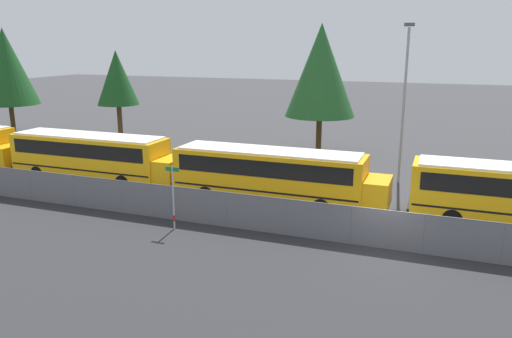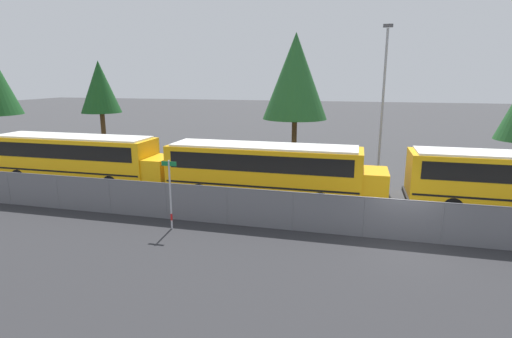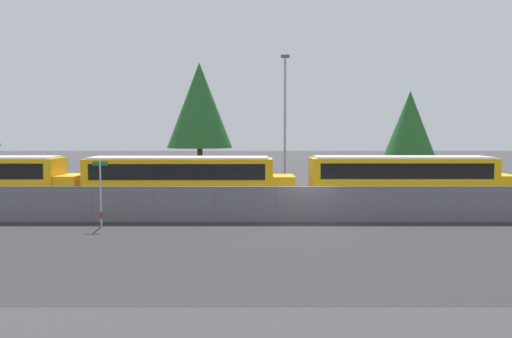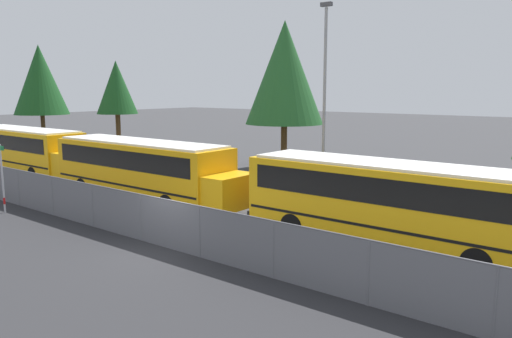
{
  "view_description": "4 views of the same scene",
  "coord_description": "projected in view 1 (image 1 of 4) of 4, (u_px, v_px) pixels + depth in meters",
  "views": [
    {
      "loc": [
        1.85,
        -20.92,
        8.67
      ],
      "look_at": [
        -7.68,
        4.38,
        1.88
      ],
      "focal_mm": 35.0,
      "sensor_mm": 36.0,
      "label": 1
    },
    {
      "loc": [
        -2.02,
        -16.49,
        6.61
      ],
      "look_at": [
        -7.18,
        3.79,
        1.8
      ],
      "focal_mm": 28.0,
      "sensor_mm": 36.0,
      "label": 2
    },
    {
      "loc": [
        -2.53,
        -24.31,
        4.39
      ],
      "look_at": [
        -2.6,
        4.44,
        2.32
      ],
      "focal_mm": 35.0,
      "sensor_mm": 36.0,
      "label": 3
    },
    {
      "loc": [
        12.88,
        -11.43,
        5.56
      ],
      "look_at": [
        -0.16,
        5.15,
        2.19
      ],
      "focal_mm": 35.0,
      "sensor_mm": 36.0,
      "label": 4
    }
  ],
  "objects": [
    {
      "name": "ground_plane",
      "position": [
        385.0,
        249.0,
        21.74
      ],
      "size": [
        200.0,
        200.0,
        0.0
      ],
      "primitive_type": "plane",
      "color": "#38383A"
    },
    {
      "name": "road_strip",
      "position": [
        364.0,
        317.0,
        16.29
      ],
      "size": [
        121.99,
        12.0,
        0.01
      ],
      "color": "#2B2B2D",
      "rests_on": "ground_plane"
    },
    {
      "name": "fence",
      "position": [
        387.0,
        229.0,
        21.51
      ],
      "size": [
        88.06,
        0.07,
        1.78
      ],
      "color": "#9EA0A5",
      "rests_on": "ground_plane"
    },
    {
      "name": "school_bus_1",
      "position": [
        93.0,
        154.0,
        32.12
      ],
      "size": [
        12.01,
        2.6,
        3.04
      ],
      "color": "#EDA80F",
      "rests_on": "ground_plane"
    },
    {
      "name": "school_bus_2",
      "position": [
        273.0,
        172.0,
        27.52
      ],
      "size": [
        12.01,
        2.6,
        3.04
      ],
      "color": "orange",
      "rests_on": "ground_plane"
    },
    {
      "name": "street_sign",
      "position": [
        173.0,
        196.0,
        23.68
      ],
      "size": [
        0.7,
        0.09,
        3.13
      ],
      "color": "#B7B7BC",
      "rests_on": "ground_plane"
    },
    {
      "name": "light_pole",
      "position": [
        404.0,
        99.0,
        30.84
      ],
      "size": [
        0.6,
        0.24,
        9.9
      ],
      "color": "gray",
      "rests_on": "ground_plane"
    },
    {
      "name": "tree_0",
      "position": [
        117.0,
        78.0,
        44.52
      ],
      "size": [
        3.71,
        3.71,
        8.15
      ],
      "color": "#51381E",
      "rests_on": "ground_plane"
    },
    {
      "name": "tree_1",
      "position": [
        6.0,
        67.0,
        47.89
      ],
      "size": [
        5.58,
        5.58,
        10.19
      ],
      "color": "#51381E",
      "rests_on": "ground_plane"
    },
    {
      "name": "tree_3",
      "position": [
        321.0,
        71.0,
        38.29
      ],
      "size": [
        5.43,
        5.43,
        10.23
      ],
      "color": "#51381E",
      "rests_on": "ground_plane"
    }
  ]
}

